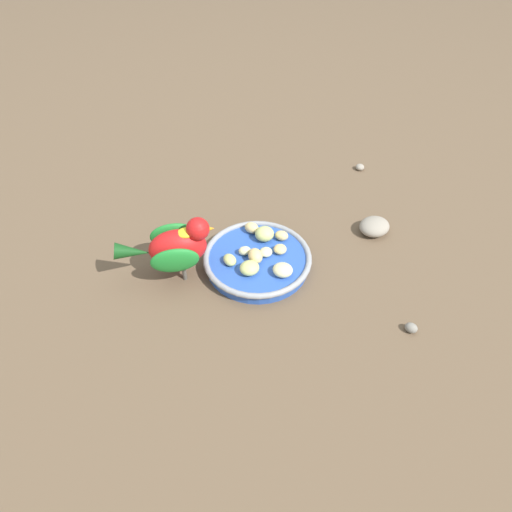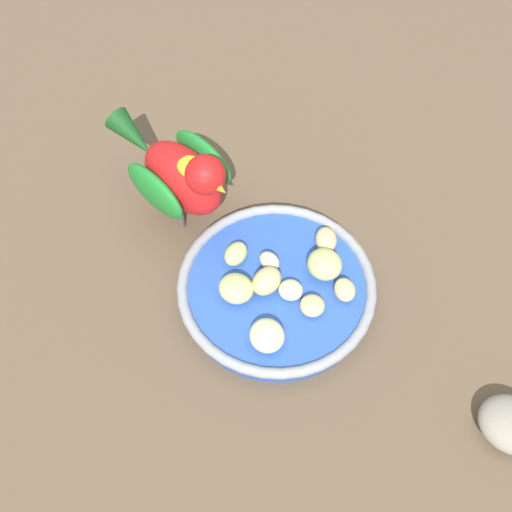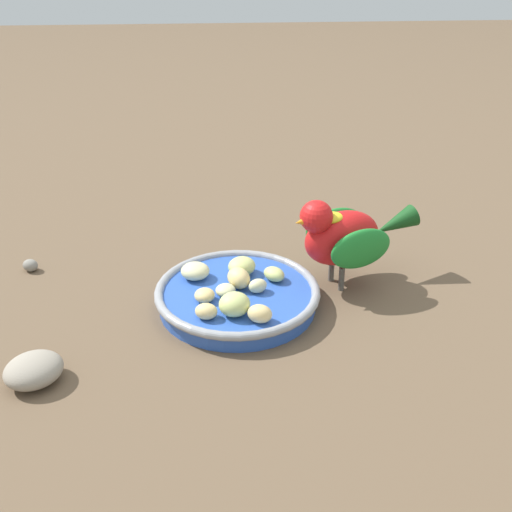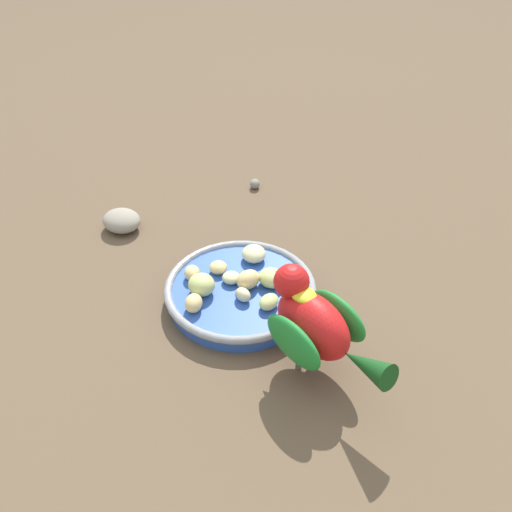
{
  "view_description": "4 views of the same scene",
  "coord_description": "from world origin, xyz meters",
  "px_view_note": "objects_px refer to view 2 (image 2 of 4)",
  "views": [
    {
      "loc": [
        -0.6,
        -0.1,
        0.64
      ],
      "look_at": [
        0.0,
        0.01,
        0.04
      ],
      "focal_mm": 31.84,
      "sensor_mm": 36.0,
      "label": 1
    },
    {
      "loc": [
        -0.15,
        -0.3,
        0.62
      ],
      "look_at": [
        0.01,
        0.03,
        0.05
      ],
      "focal_mm": 46.1,
      "sensor_mm": 36.0,
      "label": 2
    },
    {
      "loc": [
        0.76,
        -0.02,
        0.48
      ],
      "look_at": [
        0.0,
        0.03,
        0.07
      ],
      "focal_mm": 48.53,
      "sensor_mm": 36.0,
      "label": 3
    },
    {
      "loc": [
        0.16,
        0.54,
        0.51
      ],
      "look_at": [
        -0.01,
        -0.01,
        0.06
      ],
      "focal_mm": 37.38,
      "sensor_mm": 36.0,
      "label": 4
    }
  ],
  "objects_px": {
    "feeding_bowl": "(276,289)",
    "parrot": "(180,174)",
    "apple_piece_4": "(269,261)",
    "apple_piece_1": "(267,281)",
    "apple_piece_9": "(325,265)",
    "apple_piece_5": "(291,290)",
    "apple_piece_6": "(236,289)",
    "apple_piece_7": "(312,306)",
    "apple_piece_0": "(267,336)",
    "apple_piece_2": "(326,240)",
    "apple_piece_3": "(345,290)",
    "apple_piece_8": "(236,254)"
  },
  "relations": [
    {
      "from": "apple_piece_3",
      "to": "apple_piece_5",
      "type": "height_order",
      "value": "apple_piece_3"
    },
    {
      "from": "feeding_bowl",
      "to": "parrot",
      "type": "height_order",
      "value": "parrot"
    },
    {
      "from": "feeding_bowl",
      "to": "apple_piece_3",
      "type": "xyz_separation_m",
      "value": [
        0.06,
        -0.04,
        0.02
      ]
    },
    {
      "from": "apple_piece_6",
      "to": "apple_piece_8",
      "type": "height_order",
      "value": "apple_piece_6"
    },
    {
      "from": "apple_piece_2",
      "to": "apple_piece_5",
      "type": "height_order",
      "value": "apple_piece_2"
    },
    {
      "from": "feeding_bowl",
      "to": "parrot",
      "type": "bearing_deg",
      "value": 108.98
    },
    {
      "from": "apple_piece_6",
      "to": "apple_piece_7",
      "type": "relative_size",
      "value": 1.45
    },
    {
      "from": "apple_piece_6",
      "to": "apple_piece_7",
      "type": "distance_m",
      "value": 0.08
    },
    {
      "from": "feeding_bowl",
      "to": "apple_piece_1",
      "type": "xyz_separation_m",
      "value": [
        -0.01,
        0.0,
        0.02
      ]
    },
    {
      "from": "apple_piece_0",
      "to": "apple_piece_3",
      "type": "distance_m",
      "value": 0.1
    },
    {
      "from": "feeding_bowl",
      "to": "apple_piece_4",
      "type": "height_order",
      "value": "apple_piece_4"
    },
    {
      "from": "apple_piece_2",
      "to": "apple_piece_3",
      "type": "relative_size",
      "value": 1.11
    },
    {
      "from": "apple_piece_1",
      "to": "apple_piece_6",
      "type": "bearing_deg",
      "value": 170.52
    },
    {
      "from": "feeding_bowl",
      "to": "apple_piece_7",
      "type": "bearing_deg",
      "value": -63.47
    },
    {
      "from": "feeding_bowl",
      "to": "parrot",
      "type": "xyz_separation_m",
      "value": [
        -0.05,
        0.14,
        0.06
      ]
    },
    {
      "from": "apple_piece_5",
      "to": "apple_piece_6",
      "type": "relative_size",
      "value": 0.69
    },
    {
      "from": "apple_piece_4",
      "to": "parrot",
      "type": "height_order",
      "value": "parrot"
    },
    {
      "from": "feeding_bowl",
      "to": "apple_piece_5",
      "type": "xyz_separation_m",
      "value": [
        0.01,
        -0.01,
        0.01
      ]
    },
    {
      "from": "feeding_bowl",
      "to": "apple_piece_3",
      "type": "bearing_deg",
      "value": -33.49
    },
    {
      "from": "apple_piece_1",
      "to": "apple_piece_4",
      "type": "relative_size",
      "value": 1.45
    },
    {
      "from": "apple_piece_4",
      "to": "parrot",
      "type": "bearing_deg",
      "value": 114.21
    },
    {
      "from": "apple_piece_7",
      "to": "parrot",
      "type": "bearing_deg",
      "value": 110.75
    },
    {
      "from": "apple_piece_2",
      "to": "apple_piece_4",
      "type": "distance_m",
      "value": 0.07
    },
    {
      "from": "apple_piece_6",
      "to": "apple_piece_7",
      "type": "xyz_separation_m",
      "value": [
        0.06,
        -0.05,
        -0.0
      ]
    },
    {
      "from": "apple_piece_3",
      "to": "apple_piece_5",
      "type": "xyz_separation_m",
      "value": [
        -0.05,
        0.02,
        -0.0
      ]
    },
    {
      "from": "apple_piece_8",
      "to": "parrot",
      "type": "distance_m",
      "value": 0.11
    },
    {
      "from": "apple_piece_1",
      "to": "apple_piece_7",
      "type": "height_order",
      "value": "apple_piece_1"
    },
    {
      "from": "feeding_bowl",
      "to": "apple_piece_4",
      "type": "xyz_separation_m",
      "value": [
        0.0,
        0.03,
        0.02
      ]
    },
    {
      "from": "apple_piece_8",
      "to": "apple_piece_2",
      "type": "bearing_deg",
      "value": -14.7
    },
    {
      "from": "apple_piece_0",
      "to": "apple_piece_5",
      "type": "xyz_separation_m",
      "value": [
        0.04,
        0.04,
        -0.0
      ]
    },
    {
      "from": "apple_piece_8",
      "to": "apple_piece_9",
      "type": "bearing_deg",
      "value": -34.91
    },
    {
      "from": "apple_piece_4",
      "to": "apple_piece_9",
      "type": "bearing_deg",
      "value": -32.43
    },
    {
      "from": "apple_piece_1",
      "to": "apple_piece_4",
      "type": "distance_m",
      "value": 0.03
    },
    {
      "from": "apple_piece_0",
      "to": "apple_piece_3",
      "type": "bearing_deg",
      "value": 8.59
    },
    {
      "from": "feeding_bowl",
      "to": "apple_piece_1",
      "type": "relative_size",
      "value": 6.0
    },
    {
      "from": "feeding_bowl",
      "to": "apple_piece_6",
      "type": "bearing_deg",
      "value": 169.87
    },
    {
      "from": "apple_piece_4",
      "to": "apple_piece_5",
      "type": "xyz_separation_m",
      "value": [
        0.01,
        -0.04,
        -0.0
      ]
    },
    {
      "from": "apple_piece_9",
      "to": "parrot",
      "type": "height_order",
      "value": "parrot"
    },
    {
      "from": "apple_piece_4",
      "to": "apple_piece_8",
      "type": "relative_size",
      "value": 0.79
    },
    {
      "from": "apple_piece_3",
      "to": "apple_piece_7",
      "type": "relative_size",
      "value": 1.05
    },
    {
      "from": "apple_piece_2",
      "to": "apple_piece_9",
      "type": "xyz_separation_m",
      "value": [
        -0.02,
        -0.03,
        0.0
      ]
    },
    {
      "from": "feeding_bowl",
      "to": "apple_piece_8",
      "type": "bearing_deg",
      "value": 117.42
    },
    {
      "from": "apple_piece_1",
      "to": "apple_piece_9",
      "type": "height_order",
      "value": "apple_piece_9"
    },
    {
      "from": "apple_piece_4",
      "to": "apple_piece_9",
      "type": "distance_m",
      "value": 0.06
    },
    {
      "from": "apple_piece_6",
      "to": "apple_piece_5",
      "type": "bearing_deg",
      "value": -23.66
    },
    {
      "from": "apple_piece_0",
      "to": "apple_piece_2",
      "type": "distance_m",
      "value": 0.13
    },
    {
      "from": "apple_piece_7",
      "to": "apple_piece_4",
      "type": "bearing_deg",
      "value": 104.29
    },
    {
      "from": "apple_piece_1",
      "to": "apple_piece_3",
      "type": "bearing_deg",
      "value": -30.65
    },
    {
      "from": "apple_piece_2",
      "to": "apple_piece_5",
      "type": "distance_m",
      "value": 0.07
    },
    {
      "from": "apple_piece_3",
      "to": "apple_piece_8",
      "type": "relative_size",
      "value": 0.87
    }
  ]
}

